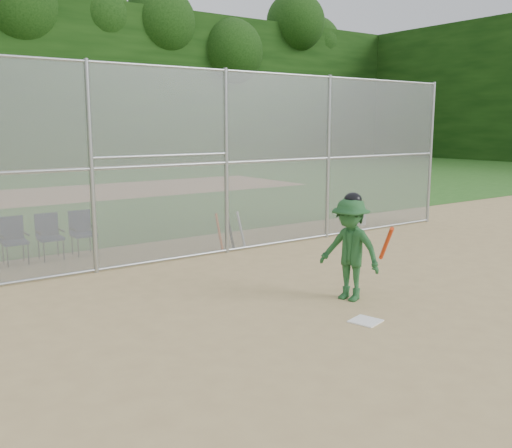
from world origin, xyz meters
TOP-DOWN VIEW (x-y plane):
  - ground at (0.00, 0.00)m, footprint 100.00×100.00m
  - grass_strip at (0.00, 18.00)m, footprint 100.00×100.00m
  - dirt_patch_far at (0.00, 18.00)m, footprint 24.00×24.00m
  - backstop_fence at (0.00, 5.00)m, footprint 16.09×0.09m
  - treeline at (0.00, 20.00)m, footprint 81.00×60.00m
  - home_plate at (0.16, 0.00)m, footprint 0.48×0.48m
  - batter_at_plate at (0.73, 0.91)m, footprint 1.04×1.29m
  - water_cooler at (6.05, 5.78)m, footprint 0.30×0.30m
  - spare_bats at (1.32, 5.35)m, footprint 0.66×0.38m
  - chair_3 at (-3.09, 6.62)m, footprint 0.54×0.52m
  - chair_4 at (-2.38, 6.62)m, footprint 0.54×0.52m
  - chair_5 at (-1.67, 6.62)m, footprint 0.54×0.52m

SIDE VIEW (x-z plane):
  - ground at x=0.00m, z-range 0.00..0.00m
  - grass_strip at x=0.00m, z-range 0.01..0.01m
  - dirt_patch_far at x=0.00m, z-range 0.01..0.01m
  - home_plate at x=0.16m, z-range 0.00..0.02m
  - water_cooler at x=6.05m, z-range 0.00..0.39m
  - spare_bats at x=1.32m, z-range 0.00..0.82m
  - chair_3 at x=-3.09m, z-range 0.00..0.96m
  - chair_4 at x=-2.38m, z-range 0.00..0.96m
  - chair_5 at x=-1.67m, z-range 0.00..0.96m
  - batter_at_plate at x=0.73m, z-range -0.03..1.73m
  - backstop_fence at x=0.00m, z-range 0.07..4.07m
  - treeline at x=0.00m, z-range 0.00..11.00m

